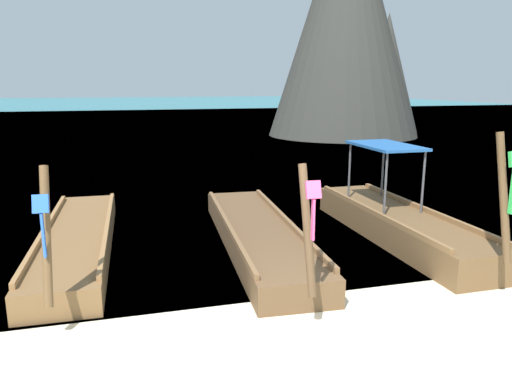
# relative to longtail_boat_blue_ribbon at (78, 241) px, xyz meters

# --- Properties ---
(ground) EXTENTS (120.00, 120.00, 0.00)m
(ground) POSITION_rel_longtail_boat_blue_ribbon_xyz_m (3.42, -4.62, -0.25)
(ground) COLOR beige
(sea_water) EXTENTS (120.00, 120.00, 0.00)m
(sea_water) POSITION_rel_longtail_boat_blue_ribbon_xyz_m (3.42, 56.85, -0.24)
(sea_water) COLOR #147A89
(sea_water) RESTS_ON ground
(longtail_boat_blue_ribbon) EXTENTS (1.38, 6.72, 2.27)m
(longtail_boat_blue_ribbon) POSITION_rel_longtail_boat_blue_ribbon_xyz_m (0.00, 0.00, 0.00)
(longtail_boat_blue_ribbon) COLOR brown
(longtail_boat_blue_ribbon) RESTS_ON ground
(longtail_boat_pink_ribbon) EXTENTS (1.70, 6.78, 2.25)m
(longtail_boat_pink_ribbon) POSITION_rel_longtail_boat_blue_ribbon_xyz_m (3.60, -0.64, 0.01)
(longtail_boat_pink_ribbon) COLOR brown
(longtail_boat_pink_ribbon) RESTS_ON ground
(longtail_boat_green_ribbon) EXTENTS (1.29, 6.03, 2.61)m
(longtail_boat_green_ribbon) POSITION_rel_longtail_boat_blue_ribbon_xyz_m (6.70, -0.93, 0.12)
(longtail_boat_green_ribbon) COLOR brown
(longtail_boat_green_ribbon) RESTS_ON ground
(karst_rock) EXTENTS (10.68, 9.60, 15.27)m
(karst_rock) POSITION_rel_longtail_boat_blue_ribbon_xyz_m (15.33, 19.65, 7.06)
(karst_rock) COLOR #383833
(karst_rock) RESTS_ON ground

